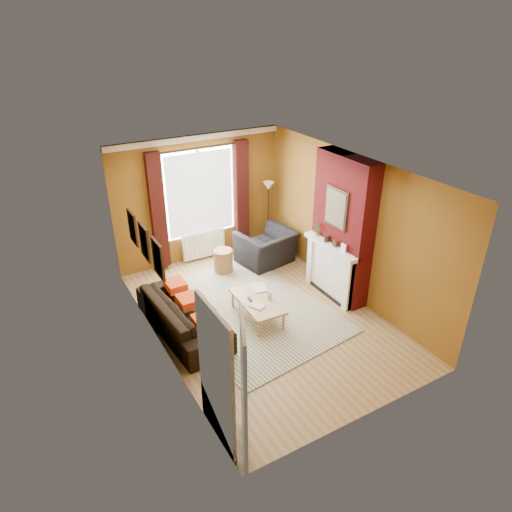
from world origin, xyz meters
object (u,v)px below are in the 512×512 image
sofa (183,315)px  armchair (266,247)px  coffee_table (257,302)px  wicker_stool (223,261)px  floor_lamp (268,197)px

sofa → armchair: (2.55, 1.43, 0.05)m
sofa → coffee_table: (1.30, -0.33, 0.03)m
wicker_stool → floor_lamp: bearing=20.0°
wicker_stool → floor_lamp: (1.44, 0.52, 1.03)m
coffee_table → wicker_stool: 1.89m
armchair → wicker_stool: size_ratio=2.26×
floor_lamp → sofa: bearing=-145.2°
armchair → wicker_stool: armchair is taller
coffee_table → wicker_stool: size_ratio=2.38×
armchair → wicker_stool: (-1.02, 0.11, -0.12)m
coffee_table → wicker_stool: (0.23, 1.87, -0.10)m
sofa → wicker_stool: (1.53, 1.54, -0.07)m
sofa → coffee_table: bearing=-108.4°
coffee_table → sofa: bearing=167.7°
coffee_table → armchair: bearing=56.8°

